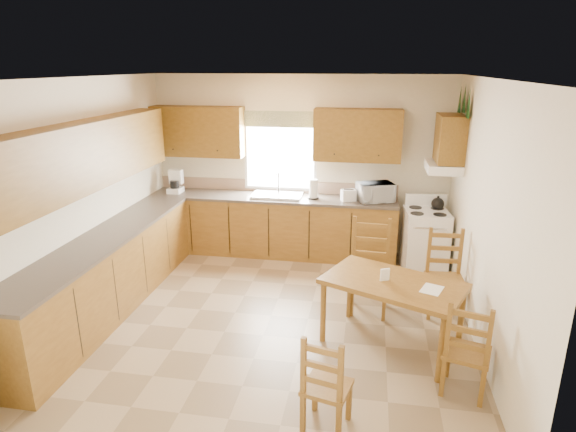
% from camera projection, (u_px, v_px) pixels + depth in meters
% --- Properties ---
extents(floor, '(4.50, 4.50, 0.00)m').
position_uv_depth(floor, '(271.00, 316.00, 5.67)').
color(floor, '#967E5C').
rests_on(floor, ground).
extents(ceiling, '(4.50, 4.50, 0.00)m').
position_uv_depth(ceiling, '(268.00, 78.00, 4.86)').
color(ceiling, brown).
rests_on(ceiling, floor).
extents(wall_left, '(4.50, 4.50, 0.00)m').
position_uv_depth(wall_left, '(82.00, 197.00, 5.63)').
color(wall_left, beige).
rests_on(wall_left, floor).
extents(wall_right, '(4.50, 4.50, 0.00)m').
position_uv_depth(wall_right, '(486.00, 217.00, 4.90)').
color(wall_right, beige).
rests_on(wall_right, floor).
extents(wall_back, '(4.50, 4.50, 0.00)m').
position_uv_depth(wall_back, '(300.00, 165.00, 7.38)').
color(wall_back, beige).
rests_on(wall_back, floor).
extents(wall_front, '(4.50, 4.50, 0.00)m').
position_uv_depth(wall_front, '(200.00, 301.00, 3.15)').
color(wall_front, beige).
rests_on(wall_front, floor).
extents(lower_cab_back, '(3.75, 0.60, 0.88)m').
position_uv_depth(lower_cab_back, '(273.00, 226.00, 7.43)').
color(lower_cab_back, brown).
rests_on(lower_cab_back, floor).
extents(lower_cab_left, '(0.60, 3.60, 0.88)m').
position_uv_depth(lower_cab_left, '(108.00, 275.00, 5.71)').
color(lower_cab_left, brown).
rests_on(lower_cab_left, floor).
extents(counter_back, '(3.75, 0.63, 0.04)m').
position_uv_depth(counter_back, '(272.00, 198.00, 7.29)').
color(counter_back, '#4E443B').
rests_on(counter_back, lower_cab_back).
extents(counter_left, '(0.63, 3.60, 0.04)m').
position_uv_depth(counter_left, '(103.00, 239.00, 5.57)').
color(counter_left, '#4E443B').
rests_on(counter_left, lower_cab_left).
extents(backsplash, '(3.75, 0.01, 0.18)m').
position_uv_depth(backsplash, '(276.00, 186.00, 7.53)').
color(backsplash, '#967862').
rests_on(backsplash, counter_back).
extents(upper_cab_back_left, '(1.41, 0.33, 0.75)m').
position_uv_depth(upper_cab_back_left, '(198.00, 131.00, 7.32)').
color(upper_cab_back_left, brown).
rests_on(upper_cab_back_left, wall_back).
extents(upper_cab_back_right, '(1.25, 0.33, 0.75)m').
position_uv_depth(upper_cab_back_right, '(358.00, 135.00, 6.93)').
color(upper_cab_back_right, brown).
rests_on(upper_cab_back_right, wall_back).
extents(upper_cab_left, '(0.33, 3.60, 0.75)m').
position_uv_depth(upper_cab_left, '(82.00, 157.00, 5.31)').
color(upper_cab_left, brown).
rests_on(upper_cab_left, wall_left).
extents(upper_cab_stove, '(0.33, 0.62, 0.62)m').
position_uv_depth(upper_cab_stove, '(450.00, 139.00, 6.31)').
color(upper_cab_stove, brown).
rests_on(upper_cab_stove, wall_right).
extents(range_hood, '(0.44, 0.62, 0.12)m').
position_uv_depth(range_hood, '(443.00, 167.00, 6.44)').
color(range_hood, white).
rests_on(range_hood, wall_right).
extents(window_frame, '(1.13, 0.02, 1.18)m').
position_uv_depth(window_frame, '(280.00, 152.00, 7.34)').
color(window_frame, white).
rests_on(window_frame, wall_back).
extents(window_pane, '(1.05, 0.01, 1.10)m').
position_uv_depth(window_pane, '(280.00, 152.00, 7.33)').
color(window_pane, white).
rests_on(window_pane, wall_back).
extents(window_valance, '(1.19, 0.01, 0.24)m').
position_uv_depth(window_valance, '(280.00, 119.00, 7.16)').
color(window_valance, '#415631').
rests_on(window_valance, wall_back).
extents(sink_basin, '(0.75, 0.45, 0.04)m').
position_uv_depth(sink_basin, '(277.00, 195.00, 7.27)').
color(sink_basin, silver).
rests_on(sink_basin, counter_back).
extents(pine_decal_a, '(0.22, 0.22, 0.36)m').
position_uv_depth(pine_decal_a, '(469.00, 103.00, 5.85)').
color(pine_decal_a, '#113414').
rests_on(pine_decal_a, wall_right).
extents(pine_decal_b, '(0.22, 0.22, 0.36)m').
position_uv_depth(pine_decal_b, '(465.00, 98.00, 6.14)').
color(pine_decal_b, '#113414').
rests_on(pine_decal_b, wall_right).
extents(pine_decal_c, '(0.22, 0.22, 0.36)m').
position_uv_depth(pine_decal_c, '(460.00, 100.00, 6.45)').
color(pine_decal_c, '#113414').
rests_on(pine_decal_c, wall_right).
extents(stove, '(0.64, 0.66, 0.87)m').
position_uv_depth(stove, '(425.00, 242.00, 6.81)').
color(stove, white).
rests_on(stove, floor).
extents(coffeemaker, '(0.30, 0.32, 0.37)m').
position_uv_depth(coffeemaker, '(175.00, 181.00, 7.45)').
color(coffeemaker, white).
rests_on(coffeemaker, counter_back).
extents(paper_towel, '(0.15, 0.15, 0.29)m').
position_uv_depth(paper_towel, '(313.00, 189.00, 7.12)').
color(paper_towel, white).
rests_on(paper_towel, counter_back).
extents(toaster, '(0.24, 0.20, 0.17)m').
position_uv_depth(toaster, '(348.00, 195.00, 7.03)').
color(toaster, white).
rests_on(toaster, counter_back).
extents(microwave, '(0.55, 0.48, 0.28)m').
position_uv_depth(microwave, '(375.00, 192.00, 6.98)').
color(microwave, white).
rests_on(microwave, counter_back).
extents(dining_table, '(1.57, 1.27, 0.73)m').
position_uv_depth(dining_table, '(391.00, 313.00, 4.99)').
color(dining_table, brown).
rests_on(dining_table, floor).
extents(chair_near_left, '(0.43, 0.42, 0.85)m').
position_uv_depth(chair_near_left, '(327.00, 381.00, 3.83)').
color(chair_near_left, brown).
rests_on(chair_near_left, floor).
extents(chair_near_right, '(0.47, 0.46, 0.92)m').
position_uv_depth(chair_near_right, '(468.00, 346.00, 4.24)').
color(chair_near_right, brown).
rests_on(chair_near_right, floor).
extents(chair_far_left, '(0.49, 0.47, 1.11)m').
position_uv_depth(chair_far_left, '(369.00, 268.00, 5.62)').
color(chair_far_left, brown).
rests_on(chair_far_left, floor).
extents(chair_far_right, '(0.44, 0.42, 1.00)m').
position_uv_depth(chair_far_right, '(445.00, 274.00, 5.58)').
color(chair_far_right, brown).
rests_on(chair_far_right, floor).
extents(table_paper, '(0.26, 0.30, 0.00)m').
position_uv_depth(table_paper, '(432.00, 289.00, 4.70)').
color(table_paper, white).
rests_on(table_paper, dining_table).
extents(table_card, '(0.10, 0.06, 0.13)m').
position_uv_depth(table_card, '(385.00, 275.00, 4.87)').
color(table_card, white).
rests_on(table_card, dining_table).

